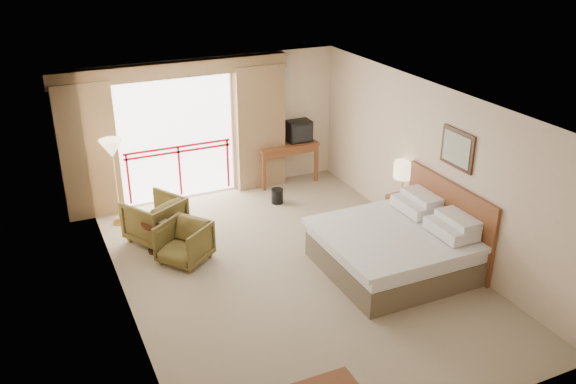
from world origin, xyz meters
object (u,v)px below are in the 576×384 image
tv (299,131)px  side_table (157,232)px  table_lamp (404,170)px  wastebasket (277,196)px  floor_lamp (112,152)px  bed (396,248)px  nightstand (402,212)px  desk (284,151)px  armchair_near (186,261)px  armchair_far (157,239)px

tv → side_table: size_ratio=0.93×
table_lamp → side_table: size_ratio=1.18×
wastebasket → tv: bearing=46.2°
floor_lamp → bed: bearing=-43.4°
table_lamp → floor_lamp: (-4.53, 2.21, 0.30)m
nightstand → table_lamp: (0.00, 0.05, 0.77)m
tv → table_lamp: bearing=-78.6°
bed → tv: bearing=86.9°
desk → floor_lamp: size_ratio=0.81×
tv → armchair_near: size_ratio=0.67×
armchair_near → nightstand: bearing=45.9°
nightstand → floor_lamp: floor_lamp is taller
bed → armchair_far: 4.06m
table_lamp → armchair_far: table_lamp is taller
wastebasket → side_table: side_table is taller
armchair_far → floor_lamp: floor_lamp is taller
wastebasket → side_table: 2.72m
table_lamp → wastebasket: 2.58m
tv → armchair_far: 3.82m
bed → floor_lamp: bearing=136.6°
wastebasket → nightstand: bearing=-49.1°
tv → armchair_far: size_ratio=0.58×
side_table → nightstand: bearing=-12.8°
table_lamp → desk: (-1.00, 2.80, -0.41)m
nightstand → side_table: size_ratio=1.10×
side_table → tv: bearing=28.1°
tv → floor_lamp: floor_lamp is taller
side_table → table_lamp: bearing=-12.1°
desk → side_table: size_ratio=2.44×
nightstand → armchair_far: (-4.08, 1.35, -0.29)m
armchair_near → armchair_far: bearing=157.7°
bed → floor_lamp: size_ratio=1.34×
armchair_near → table_lamp: bearing=46.7°
bed → floor_lamp: (-3.61, 3.42, 0.99)m
bed → desk: 4.02m
desk → armchair_far: desk is taller
tv → armchair_near: bearing=-146.3°
armchair_far → armchair_near: armchair_far is taller
tv → nightstand: bearing=-78.9°
bed → tv: tv is taller
armchair_far → side_table: 0.55m
nightstand → table_lamp: bearing=85.1°
nightstand → desk: bearing=104.5°
desk → armchair_far: 3.48m
table_lamp → desk: bearing=109.8°
wastebasket → side_table: bearing=-160.4°
bed → table_lamp: 1.67m
tv → armchair_near: 4.05m
tv → armchair_far: tv is taller
table_lamp → bed: bearing=-127.0°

